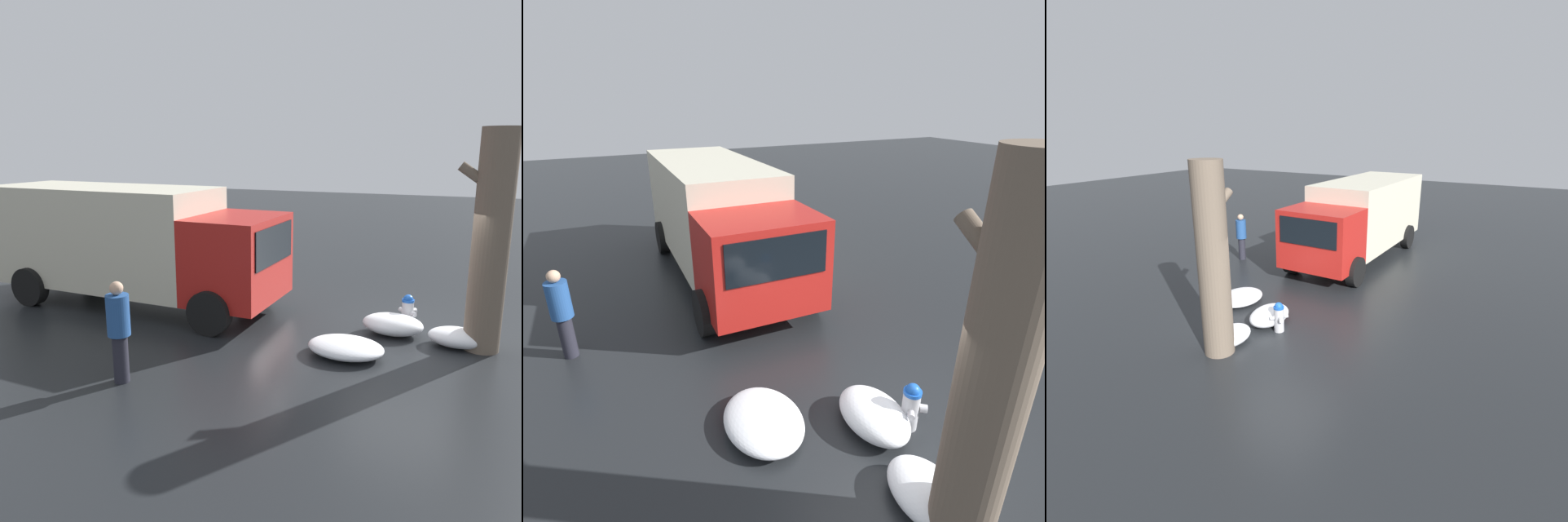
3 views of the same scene
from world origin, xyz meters
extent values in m
plane|color=black|center=(0.00, 0.00, 0.00)|extent=(60.00, 60.00, 0.00)
cylinder|color=#B7B7BC|center=(0.00, 0.00, 0.28)|extent=(0.23, 0.23, 0.57)
cylinder|color=blue|center=(0.00, 0.00, 0.60)|extent=(0.25, 0.25, 0.05)
sphere|color=blue|center=(0.00, 0.00, 0.62)|extent=(0.20, 0.20, 0.20)
cylinder|color=#B7B7BC|center=(-0.11, -0.13, 0.35)|extent=(0.15, 0.15, 0.11)
cylinder|color=#B7B7BC|center=(0.13, -0.11, 0.35)|extent=(0.13, 0.13, 0.09)
cylinder|color=#B7B7BC|center=(-0.13, 0.11, 0.35)|extent=(0.13, 0.13, 0.09)
cylinder|color=#6B5B4C|center=(-1.38, 0.59, 1.99)|extent=(0.63, 0.63, 3.97)
cylinder|color=#6B5B4C|center=(-1.10, 0.59, 3.10)|extent=(0.72, 0.18, 0.58)
cube|color=red|center=(3.46, 0.72, 1.34)|extent=(1.71, 2.27, 1.78)
cube|color=black|center=(2.62, 0.74, 1.69)|extent=(0.08, 1.87, 0.78)
cube|color=beige|center=(6.97, 0.62, 1.59)|extent=(5.44, 2.38, 2.28)
cylinder|color=black|center=(3.51, -0.40, 0.45)|extent=(0.91, 0.31, 0.90)
cylinder|color=black|center=(3.57, 1.83, 0.45)|extent=(0.91, 0.31, 0.90)
cylinder|color=black|center=(8.29, -0.53, 0.45)|extent=(0.91, 0.31, 0.90)
cylinder|color=black|center=(8.35, 1.70, 0.45)|extent=(0.91, 0.31, 0.90)
cylinder|color=#23232D|center=(3.90, 4.17, 0.39)|extent=(0.24, 0.24, 0.78)
cylinder|color=#234C8C|center=(3.90, 4.17, 1.10)|extent=(0.36, 0.36, 0.65)
sphere|color=tan|center=(3.90, 4.17, 1.53)|extent=(0.21, 0.21, 0.21)
ellipsoid|color=white|center=(-0.98, 0.62, 0.17)|extent=(1.04, 0.74, 0.35)
ellipsoid|color=white|center=(0.85, 1.81, 0.15)|extent=(1.35, 1.06, 0.29)
ellipsoid|color=white|center=(0.23, 0.43, 0.20)|extent=(1.18, 0.81, 0.41)
camera|label=1|loc=(-0.95, 10.24, 3.65)|focal=35.00mm
camera|label=2|loc=(-3.13, 3.46, 4.29)|focal=28.00mm
camera|label=3|loc=(-7.05, -4.79, 4.51)|focal=28.00mm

